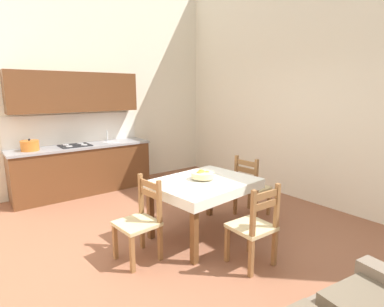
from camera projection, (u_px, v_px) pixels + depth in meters
name	position (u px, v px, depth m)	size (l,w,h in m)	color
ground_plane	(176.00, 249.00, 3.75)	(5.97, 6.64, 0.10)	#935B42
wall_back	(82.00, 78.00, 5.70)	(5.97, 0.12, 4.22)	silver
wall_right	(313.00, 76.00, 4.95)	(0.12, 6.64, 4.22)	silver
kitchen_cabinetry	(81.00, 147.00, 5.57)	(2.46, 0.63, 2.20)	brown
dining_table	(203.00, 190.00, 3.88)	(1.37, 1.12, 0.75)	brown
dining_chair_camera_side	(254.00, 227.00, 3.23)	(0.43, 0.43, 0.93)	#D1BC89
dining_chair_window_side	(251.00, 188.00, 4.56)	(0.46, 0.46, 0.93)	#D1BC89
dining_chair_tv_side	(140.00, 222.00, 3.37)	(0.46, 0.46, 0.93)	#D1BC89
fruit_bowl	(203.00, 175.00, 3.89)	(0.30, 0.30, 0.12)	beige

